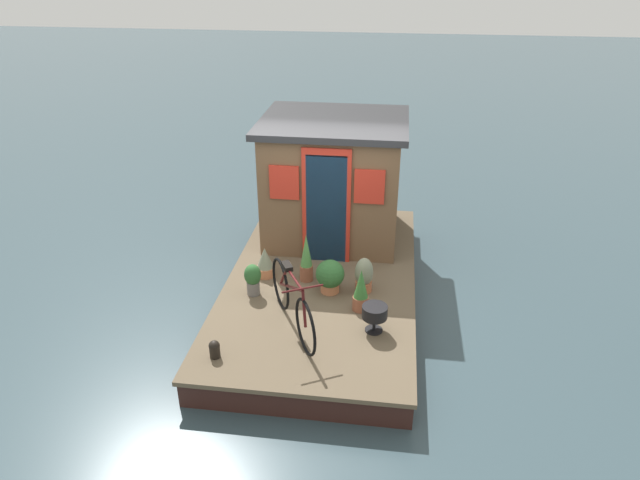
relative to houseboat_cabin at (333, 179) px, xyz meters
The scene contains 12 objects.
ground_plane 1.99m from the houseboat_cabin, behind, with size 60.00×60.00×0.00m, color #384C54.
houseboat_deck 1.85m from the houseboat_cabin, behind, with size 5.05×2.71×0.41m.
houseboat_cabin is the anchor object (origin of this frame).
bicycle 2.80m from the houseboat_cabin, behind, with size 1.55×0.85×0.84m.
potted_plant_thyme 1.69m from the houseboat_cabin, behind, with size 0.19×0.19×0.73m.
potted_plant_sage 1.96m from the houseboat_cabin, behind, with size 0.40×0.40×0.48m.
potted_plant_mint 1.99m from the houseboat_cabin, 159.88° to the right, with size 0.25×0.25×0.52m.
potted_plant_rosemary 2.40m from the houseboat_cabin, 164.22° to the right, with size 0.22×0.22×0.60m.
potted_plant_ivy 1.88m from the houseboat_cabin, 151.24° to the left, with size 0.28×0.28×0.45m.
potted_plant_lavender 2.33m from the houseboat_cabin, 156.43° to the left, with size 0.23×0.23×0.46m.
charcoal_grill 2.88m from the houseboat_cabin, 162.70° to the right, with size 0.32×0.32×0.37m.
mooring_bollard 3.69m from the houseboat_cabin, 163.69° to the left, with size 0.13×0.13×0.23m.
Camera 1 is at (-7.25, -0.96, 4.75)m, focal length 32.37 mm.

